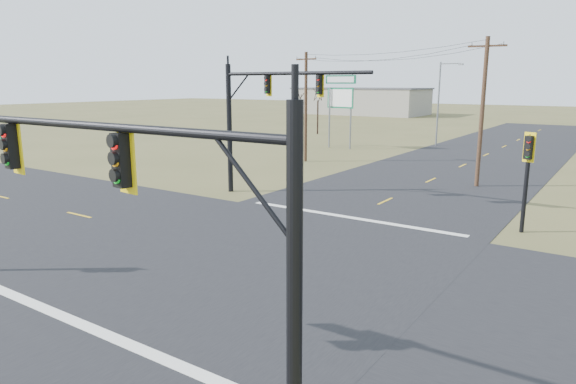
{
  "coord_description": "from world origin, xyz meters",
  "views": [
    {
      "loc": [
        11.65,
        -15.43,
        6.79
      ],
      "look_at": [
        0.55,
        1.0,
        2.57
      ],
      "focal_mm": 32.0,
      "sensor_mm": 36.0,
      "label": 1
    }
  ],
  "objects_px": {
    "highway_sign": "(340,106)",
    "utility_pole_far": "(306,106)",
    "pedestal_signal_ne": "(528,161)",
    "streetlight_c": "(440,99)",
    "mast_arm_near": "(127,188)",
    "bare_tree_a": "(298,98)",
    "mast_arm_far": "(265,103)",
    "bare_tree_b": "(318,93)",
    "utility_pole_near": "(482,111)"
  },
  "relations": [
    {
      "from": "mast_arm_far",
      "to": "highway_sign",
      "type": "distance_m",
      "value": 24.83
    },
    {
      "from": "mast_arm_far",
      "to": "pedestal_signal_ne",
      "type": "relative_size",
      "value": 2.09
    },
    {
      "from": "bare_tree_b",
      "to": "streetlight_c",
      "type": "bearing_deg",
      "value": -13.07
    },
    {
      "from": "pedestal_signal_ne",
      "to": "streetlight_c",
      "type": "bearing_deg",
      "value": 136.92
    },
    {
      "from": "pedestal_signal_ne",
      "to": "utility_pole_far",
      "type": "xyz_separation_m",
      "value": [
        -20.12,
        13.25,
        1.51
      ]
    },
    {
      "from": "bare_tree_a",
      "to": "utility_pole_near",
      "type": "bearing_deg",
      "value": -28.78
    },
    {
      "from": "highway_sign",
      "to": "utility_pole_far",
      "type": "bearing_deg",
      "value": -68.81
    },
    {
      "from": "highway_sign",
      "to": "streetlight_c",
      "type": "xyz_separation_m",
      "value": [
        8.02,
        7.94,
        0.61
      ]
    },
    {
      "from": "utility_pole_far",
      "to": "bare_tree_b",
      "type": "relative_size",
      "value": 1.36
    },
    {
      "from": "streetlight_c",
      "to": "bare_tree_b",
      "type": "relative_size",
      "value": 1.31
    },
    {
      "from": "pedestal_signal_ne",
      "to": "streetlight_c",
      "type": "distance_m",
      "value": 34.24
    },
    {
      "from": "bare_tree_a",
      "to": "utility_pole_far",
      "type": "bearing_deg",
      "value": -53.41
    },
    {
      "from": "mast_arm_far",
      "to": "highway_sign",
      "type": "height_order",
      "value": "mast_arm_far"
    },
    {
      "from": "mast_arm_far",
      "to": "bare_tree_a",
      "type": "distance_m",
      "value": 25.93
    },
    {
      "from": "mast_arm_far",
      "to": "utility_pole_far",
      "type": "bearing_deg",
      "value": 132.61
    },
    {
      "from": "mast_arm_far",
      "to": "utility_pole_near",
      "type": "height_order",
      "value": "utility_pole_near"
    },
    {
      "from": "utility_pole_far",
      "to": "highway_sign",
      "type": "relative_size",
      "value": 1.49
    },
    {
      "from": "pedestal_signal_ne",
      "to": "bare_tree_a",
      "type": "xyz_separation_m",
      "value": [
        -26.89,
        22.36,
        1.82
      ]
    },
    {
      "from": "utility_pole_near",
      "to": "pedestal_signal_ne",
      "type": "bearing_deg",
      "value": -65.68
    },
    {
      "from": "streetlight_c",
      "to": "mast_arm_near",
      "type": "bearing_deg",
      "value": -67.1
    },
    {
      "from": "mast_arm_near",
      "to": "bare_tree_a",
      "type": "xyz_separation_m",
      "value": [
        -22.69,
        41.01,
        0.4
      ]
    },
    {
      "from": "mast_arm_near",
      "to": "pedestal_signal_ne",
      "type": "bearing_deg",
      "value": 83.93
    },
    {
      "from": "mast_arm_near",
      "to": "bare_tree_b",
      "type": "xyz_separation_m",
      "value": [
        -27.84,
        53.97,
        0.74
      ]
    },
    {
      "from": "pedestal_signal_ne",
      "to": "highway_sign",
      "type": "bearing_deg",
      "value": 156.18
    },
    {
      "from": "mast_arm_near",
      "to": "bare_tree_b",
      "type": "relative_size",
      "value": 1.49
    },
    {
      "from": "mast_arm_near",
      "to": "utility_pole_near",
      "type": "xyz_separation_m",
      "value": [
        -0.37,
        28.75,
        0.24
      ]
    },
    {
      "from": "mast_arm_far",
      "to": "bare_tree_a",
      "type": "height_order",
      "value": "mast_arm_far"
    },
    {
      "from": "mast_arm_far",
      "to": "bare_tree_b",
      "type": "xyz_separation_m",
      "value": [
        -17.63,
        35.69,
        -0.15
      ]
    },
    {
      "from": "utility_pole_near",
      "to": "utility_pole_far",
      "type": "bearing_deg",
      "value": 168.57
    },
    {
      "from": "bare_tree_a",
      "to": "bare_tree_b",
      "type": "height_order",
      "value": "bare_tree_b"
    },
    {
      "from": "streetlight_c",
      "to": "bare_tree_a",
      "type": "height_order",
      "value": "streetlight_c"
    },
    {
      "from": "bare_tree_a",
      "to": "bare_tree_b",
      "type": "xyz_separation_m",
      "value": [
        -5.16,
        12.96,
        0.33
      ]
    },
    {
      "from": "utility_pole_far",
      "to": "bare_tree_a",
      "type": "relative_size",
      "value": 1.43
    },
    {
      "from": "mast_arm_far",
      "to": "pedestal_signal_ne",
      "type": "distance_m",
      "value": 14.6
    },
    {
      "from": "utility_pole_near",
      "to": "bare_tree_b",
      "type": "xyz_separation_m",
      "value": [
        -27.48,
        25.22,
        0.49
      ]
    },
    {
      "from": "pedestal_signal_ne",
      "to": "mast_arm_far",
      "type": "bearing_deg",
      "value": -155.97
    },
    {
      "from": "mast_arm_near",
      "to": "utility_pole_near",
      "type": "relative_size",
      "value": 1.06
    },
    {
      "from": "utility_pole_near",
      "to": "utility_pole_far",
      "type": "xyz_separation_m",
      "value": [
        -15.55,
        3.15,
        -0.15
      ]
    },
    {
      "from": "utility_pole_far",
      "to": "utility_pole_near",
      "type": "bearing_deg",
      "value": -11.43
    },
    {
      "from": "utility_pole_near",
      "to": "bare_tree_a",
      "type": "bearing_deg",
      "value": 151.22
    },
    {
      "from": "highway_sign",
      "to": "mast_arm_near",
      "type": "bearing_deg",
      "value": -56.95
    },
    {
      "from": "utility_pole_near",
      "to": "bare_tree_a",
      "type": "relative_size",
      "value": 1.48
    },
    {
      "from": "mast_arm_far",
      "to": "highway_sign",
      "type": "relative_size",
      "value": 1.55
    },
    {
      "from": "utility_pole_far",
      "to": "bare_tree_b",
      "type": "bearing_deg",
      "value": 118.37
    },
    {
      "from": "mast_arm_far",
      "to": "utility_pole_near",
      "type": "distance_m",
      "value": 14.39
    },
    {
      "from": "mast_arm_near",
      "to": "utility_pole_far",
      "type": "bearing_deg",
      "value": 123.15
    },
    {
      "from": "mast_arm_far",
      "to": "pedestal_signal_ne",
      "type": "xyz_separation_m",
      "value": [
        14.41,
        0.37,
        -2.3
      ]
    },
    {
      "from": "utility_pole_near",
      "to": "bare_tree_a",
      "type": "xyz_separation_m",
      "value": [
        -22.32,
        12.26,
        0.16
      ]
    },
    {
      "from": "streetlight_c",
      "to": "bare_tree_a",
      "type": "relative_size",
      "value": 1.38
    },
    {
      "from": "mast_arm_near",
      "to": "bare_tree_a",
      "type": "bearing_deg",
      "value": 125.57
    }
  ]
}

